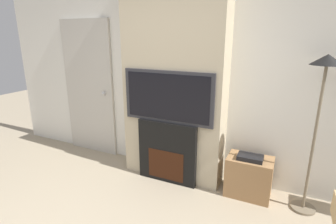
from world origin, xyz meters
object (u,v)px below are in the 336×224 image
fireplace (168,152)px  media_stand (249,176)px  floor_lamp (322,92)px  television (168,97)px

fireplace → media_stand: 1.01m
media_stand → floor_lamp: bearing=-1.7°
media_stand → television: bearing=-174.1°
fireplace → media_stand: (1.00, 0.10, -0.15)m
television → media_stand: 1.33m
fireplace → floor_lamp: size_ratio=0.48×
television → media_stand: bearing=5.9°
television → floor_lamp: (1.59, 0.09, 0.19)m
fireplace → floor_lamp: bearing=3.0°
fireplace → television: bearing=-90.0°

